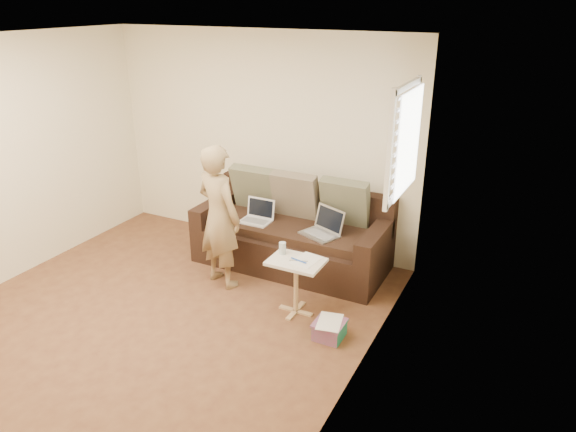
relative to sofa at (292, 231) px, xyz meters
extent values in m
plane|color=#532F1F|center=(-0.66, -1.77, -0.42)|extent=(4.50, 4.50, 0.00)
plane|color=white|center=(-0.66, -1.77, 2.18)|extent=(4.50, 4.50, 0.00)
plane|color=beige|center=(-0.66, 0.48, 0.87)|extent=(4.00, 0.00, 4.00)
plane|color=beige|center=(1.34, -1.77, 0.87)|extent=(0.00, 4.50, 4.50)
imported|color=olive|center=(-0.49, -0.73, 0.36)|extent=(0.66, 0.53, 1.57)
camera|label=1|loc=(2.47, -4.99, 2.51)|focal=33.07mm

